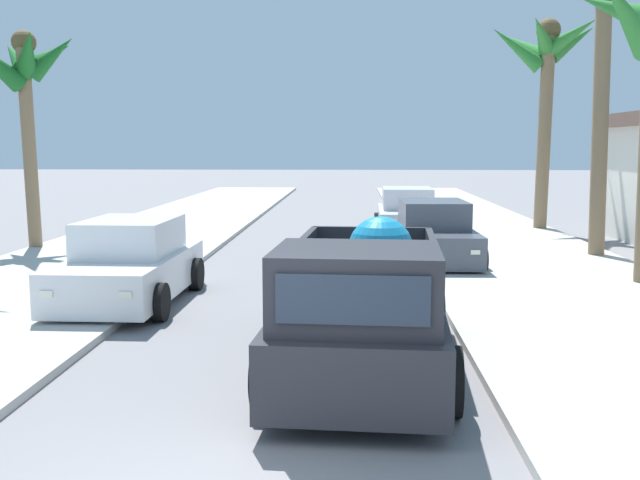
% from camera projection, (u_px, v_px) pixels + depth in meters
% --- Properties ---
extents(sidewalk_left, '(5.12, 60.00, 0.12)m').
position_uv_depth(sidewalk_left, '(95.00, 262.00, 17.45)').
color(sidewalk_left, '#B2AFA8').
rests_on(sidewalk_left, ground).
extents(sidewalk_right, '(5.12, 60.00, 0.12)m').
position_uv_depth(sidewalk_right, '(527.00, 265.00, 16.99)').
color(sidewalk_right, '#B2AFA8').
rests_on(sidewalk_right, ground).
extents(curb_left, '(0.16, 60.00, 0.10)m').
position_uv_depth(curb_left, '(142.00, 262.00, 17.40)').
color(curb_left, silver).
rests_on(curb_left, ground).
extents(curb_right, '(0.16, 60.00, 0.10)m').
position_uv_depth(curb_right, '(478.00, 265.00, 17.04)').
color(curb_right, silver).
rests_on(curb_right, ground).
extents(pickup_truck, '(2.44, 5.32, 1.89)m').
position_uv_depth(pickup_truck, '(364.00, 310.00, 9.00)').
color(pickup_truck, '#28282D').
rests_on(pickup_truck, ground).
extents(car_left_near, '(2.06, 4.28, 1.54)m').
position_uv_depth(car_left_near, '(130.00, 265.00, 13.07)').
color(car_left_near, silver).
rests_on(car_left_near, ground).
extents(car_right_near, '(2.09, 4.29, 1.54)m').
position_uv_depth(car_right_near, '(407.00, 214.00, 22.62)').
color(car_right_near, silver).
rests_on(car_right_near, ground).
extents(car_left_mid, '(2.09, 4.29, 1.54)m').
position_uv_depth(car_left_mid, '(433.00, 235.00, 17.41)').
color(car_left_mid, '#474C56').
rests_on(car_left_mid, ground).
extents(palm_tree_left_fore, '(3.36, 3.56, 5.90)m').
position_uv_depth(palm_tree_left_fore, '(19.00, 71.00, 18.93)').
color(palm_tree_left_fore, '#846B4C').
rests_on(palm_tree_left_fore, ground).
extents(palm_tree_left_mid, '(3.57, 3.92, 6.93)m').
position_uv_depth(palm_tree_left_mid, '(545.00, 62.00, 23.32)').
color(palm_tree_left_mid, '#846B4C').
rests_on(palm_tree_left_mid, ground).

